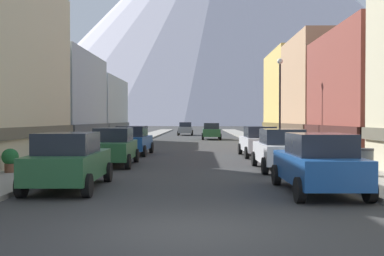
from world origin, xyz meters
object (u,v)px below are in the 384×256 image
at_px(car_driving_1, 211,131).
at_px(potted_plant_0, 10,159).
at_px(streetlamp_right, 280,91).
at_px(car_right_1, 281,149).
at_px(car_right_2, 259,141).
at_px(car_left_2, 133,140).
at_px(car_right_0, 318,163).
at_px(trash_bin_right, 365,162).
at_px(car_driving_0, 185,129).
at_px(car_left_1, 113,147).
at_px(car_left_0, 69,161).

xyz_separation_m(car_driving_1, potted_plant_0, (-8.60, -32.52, -0.23)).
bearing_deg(car_driving_1, streetlamp_right, -79.91).
xyz_separation_m(car_right_1, car_right_2, (0.00, 7.20, 0.00)).
bearing_deg(car_driving_1, car_left_2, -103.90).
height_order(car_driving_1, potted_plant_0, car_driving_1).
bearing_deg(car_right_0, car_driving_1, 93.46).
relative_size(trash_bin_right, streetlamp_right, 0.17).
bearing_deg(car_right_2, car_right_0, -90.00).
xyz_separation_m(trash_bin_right, potted_plant_0, (-13.35, 0.72, 0.02)).
bearing_deg(potted_plant_0, car_driving_0, 83.27).
bearing_deg(car_right_2, car_left_1, -144.91).
relative_size(car_right_2, streetlamp_right, 0.76).
distance_m(car_left_1, car_right_1, 7.82).
bearing_deg(trash_bin_right, car_left_2, 131.66).
height_order(car_left_1, streetlamp_right, streetlamp_right).
xyz_separation_m(car_left_1, car_right_0, (7.60, -8.10, 0.00)).
bearing_deg(car_left_2, car_right_1, -47.77).
relative_size(car_left_1, car_right_0, 1.00).
xyz_separation_m(car_left_1, car_left_2, (-0.00, 6.52, 0.00)).
bearing_deg(car_right_2, potted_plant_0, -138.63).
bearing_deg(car_right_0, car_left_1, 133.19).
distance_m(car_left_0, potted_plant_0, 4.57).
xyz_separation_m(car_driving_0, streetlamp_right, (6.95, -34.33, 3.09)).
relative_size(car_driving_0, trash_bin_right, 4.49).
relative_size(car_left_2, car_driving_1, 1.01).
height_order(car_right_1, trash_bin_right, car_right_1).
relative_size(car_right_1, trash_bin_right, 4.50).
distance_m(car_right_1, potted_plant_0, 11.05).
relative_size(car_right_0, car_driving_0, 1.01).
relative_size(car_left_0, trash_bin_right, 4.53).
distance_m(car_left_2, trash_bin_right, 15.27).
xyz_separation_m(car_left_1, potted_plant_0, (-3.20, -4.17, -0.23)).
distance_m(car_right_1, car_driving_1, 30.28).
bearing_deg(streetlamp_right, car_left_0, -121.90).
bearing_deg(car_driving_0, car_left_1, -93.03).
height_order(car_left_1, car_right_0, same).
distance_m(car_left_0, car_right_1, 9.42).
xyz_separation_m(car_right_0, potted_plant_0, (-10.80, 3.93, -0.23)).
relative_size(car_left_0, car_right_0, 1.00).
bearing_deg(car_left_0, car_left_1, 90.02).
distance_m(car_right_1, trash_bin_right, 3.97).
distance_m(car_driving_0, car_driving_1, 13.64).
distance_m(car_right_0, car_driving_0, 50.00).
bearing_deg(car_left_1, streetlamp_right, 38.48).
bearing_deg(potted_plant_0, car_right_0, -20.00).
xyz_separation_m(car_right_2, streetlamp_right, (1.55, 1.93, 3.09)).
xyz_separation_m(car_right_1, potted_plant_0, (-10.80, -2.32, -0.23)).
distance_m(car_left_0, car_right_0, 7.63).
distance_m(car_left_2, car_right_1, 11.31).
bearing_deg(car_driving_0, car_left_0, -92.57).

